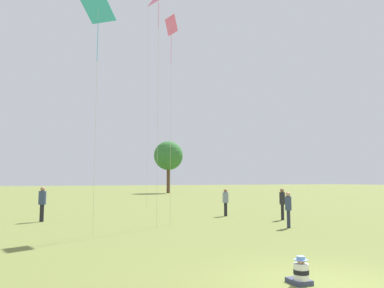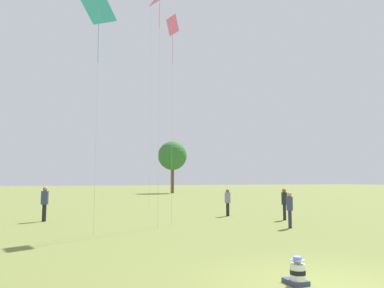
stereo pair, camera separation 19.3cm
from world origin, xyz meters
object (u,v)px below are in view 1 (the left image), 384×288
seated_toddler (301,273)px  person_standing_3 (226,200)px  kite_3 (171,33)px  distant_tree_0 (168,156)px  person_standing_0 (42,201)px  kite_1 (159,4)px  person_standing_2 (282,201)px  kite_7 (98,15)px  person_standing_1 (288,206)px

seated_toddler → person_standing_3: bearing=72.2°
kite_3 → distant_tree_0: 45.71m
person_standing_3 → distant_tree_0: bearing=23.3°
person_standing_0 → kite_1: size_ratio=0.16×
person_standing_2 → person_standing_3: (-1.81, 3.23, -0.08)m
kite_1 → person_standing_2: bearing=121.0°
seated_toddler → person_standing_2: (7.72, 10.66, 0.81)m
kite_7 → distant_tree_0: size_ratio=1.10×
distant_tree_0 → person_standing_1: bearing=-103.6°
kite_1 → distant_tree_0: bearing=-173.9°
person_standing_0 → kite_7: (1.69, -6.06, 8.11)m
person_standing_3 → kite_1: (-5.71, -3.74, 9.82)m
person_standing_3 → distant_tree_0: 41.68m
person_standing_2 → distant_tree_0: 44.35m
kite_7 → kite_3: bearing=-67.6°
seated_toddler → person_standing_0: bearing=112.0°
person_standing_2 → kite_7: kite_7 is taller
person_standing_1 → kite_7: 12.00m
person_standing_1 → person_standing_3: size_ratio=1.00×
kite_3 → distant_tree_0: size_ratio=1.19×
person_standing_1 → kite_7: bearing=-165.9°
person_standing_2 → kite_1: kite_1 is taller
kite_1 → distant_tree_0: 46.88m
person_standing_0 → person_standing_3: 10.54m
person_standing_3 → kite_3: size_ratio=0.16×
person_standing_2 → seated_toddler: bearing=169.6°
person_standing_2 → kite_7: size_ratio=0.18×
kite_3 → person_standing_0: bearing=86.4°
seated_toddler → kite_3: 14.56m
person_standing_0 → person_standing_2: (12.27, -4.47, -0.04)m
person_standing_3 → kite_3: bearing=160.5°
person_standing_2 → person_standing_3: bearing=54.8°
person_standing_2 → kite_3: (-6.55, 0.29, 8.71)m
seated_toddler → kite_7: bearing=112.8°
kite_1 → distant_tree_0: kite_1 is taller
seated_toddler → distant_tree_0: (16.90, 53.72, 6.12)m
seated_toddler → person_standing_3: (5.91, 13.88, 0.74)m
kite_1 → kite_7: size_ratio=1.19×
distant_tree_0 → kite_1: bearing=-111.0°
kite_7 → person_standing_2: bearing=-84.0°
kite_7 → person_standing_0: bearing=13.1°
seated_toddler → kite_1: (0.20, 10.15, 10.56)m
person_standing_1 → distant_tree_0: bearing=99.6°
person_standing_0 → person_standing_2: size_ratio=1.06×
person_standing_0 → kite_7: kite_7 is taller
person_standing_0 → seated_toddler: bearing=-34.7°
kite_1 → distant_tree_0: size_ratio=1.30×
person_standing_0 → person_standing_1: (10.34, -7.44, -0.10)m
kite_3 → person_standing_2: bearing=-59.9°
person_standing_2 → kite_3: 10.91m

